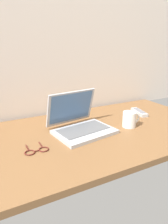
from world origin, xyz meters
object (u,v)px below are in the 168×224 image
at_px(laptop, 80,123).
at_px(eyeglasses, 37,150).
at_px(remote_control_near, 139,112).
at_px(coffee_mug, 130,119).

height_order(laptop, eyeglasses, laptop).
bearing_deg(eyeglasses, remote_control_near, 13.61).
relative_size(laptop, coffee_mug, 2.96).
bearing_deg(coffee_mug, eyeglasses, -176.20).
distance_m(coffee_mug, remote_control_near, 0.26).
distance_m(laptop, coffee_mug, 0.30).
height_order(laptop, remote_control_near, laptop).
bearing_deg(laptop, remote_control_near, 7.87).
bearing_deg(laptop, coffee_mug, -15.91).
xyz_separation_m(laptop, remote_control_near, (0.49, 0.07, -0.03)).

